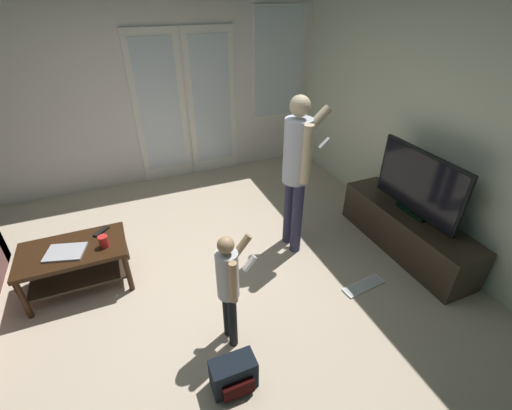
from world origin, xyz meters
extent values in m
cube|color=#C9B399|center=(0.00, 0.00, -0.01)|extent=(5.41, 5.23, 0.02)
cube|color=silver|center=(0.00, 2.58, 1.36)|extent=(5.41, 0.06, 2.71)
cube|color=white|center=(0.32, 2.54, 1.01)|extent=(0.71, 0.02, 2.09)
cube|color=silver|center=(0.32, 2.53, 1.06)|extent=(0.55, 0.01, 1.79)
cube|color=white|center=(1.06, 2.54, 1.01)|extent=(0.71, 0.02, 2.09)
cube|color=silver|center=(1.06, 2.53, 1.06)|extent=(0.55, 0.01, 1.79)
cube|color=white|center=(2.11, 2.54, 1.50)|extent=(0.81, 0.02, 1.56)
cube|color=silver|center=(2.11, 2.53, 1.50)|extent=(0.75, 0.01, 1.50)
cube|color=silver|center=(2.68, 0.00, 1.36)|extent=(0.06, 5.23, 2.71)
cube|color=#311C0D|center=(-0.89, 0.55, 0.43)|extent=(0.93, 0.55, 0.04)
cube|color=#302318|center=(-0.89, 0.55, 0.16)|extent=(0.85, 0.47, 0.02)
cylinder|color=#311C0D|center=(-1.32, 0.31, 0.21)|extent=(0.05, 0.05, 0.41)
cylinder|color=#311C0D|center=(-0.47, 0.31, 0.21)|extent=(0.05, 0.05, 0.41)
cylinder|color=#311C0D|center=(-1.32, 0.79, 0.21)|extent=(0.05, 0.05, 0.41)
cylinder|color=#311C0D|center=(-0.47, 0.79, 0.21)|extent=(0.05, 0.05, 0.41)
cube|color=#33271C|center=(2.37, -0.18, 0.23)|extent=(0.45, 1.62, 0.46)
cube|color=black|center=(2.37, -0.98, 0.25)|extent=(0.38, 0.02, 0.26)
cube|color=black|center=(2.37, -0.18, 0.48)|extent=(0.08, 0.37, 0.04)
cube|color=black|center=(2.37, -0.18, 0.82)|extent=(0.04, 1.06, 0.65)
cube|color=black|center=(2.35, -0.18, 0.82)|extent=(0.00, 1.01, 0.60)
cylinder|color=#32304E|center=(1.26, 0.25, 0.41)|extent=(0.11, 0.11, 0.81)
cylinder|color=#32304E|center=(1.26, 0.42, 0.41)|extent=(0.11, 0.11, 0.81)
cylinder|color=silver|center=(1.26, 0.34, 1.13)|extent=(0.27, 0.27, 0.64)
sphere|color=#CFB58F|center=(1.26, 0.34, 1.57)|extent=(0.19, 0.19, 0.19)
cylinder|color=#CFB58F|center=(1.26, 0.16, 1.17)|extent=(0.09, 0.09, 0.57)
cylinder|color=#CFB58F|center=(1.47, 0.52, 1.27)|extent=(0.49, 0.10, 0.44)
cube|color=white|center=(1.68, 0.52, 1.08)|extent=(0.13, 0.04, 0.11)
cylinder|color=black|center=(0.24, -0.63, 0.25)|extent=(0.07, 0.07, 0.51)
cylinder|color=black|center=(0.23, -0.52, 0.25)|extent=(0.07, 0.07, 0.51)
cylinder|color=silver|center=(0.23, -0.57, 0.71)|extent=(0.17, 0.17, 0.40)
sphere|color=tan|center=(0.23, -0.57, 0.98)|extent=(0.12, 0.12, 0.12)
cylinder|color=tan|center=(0.24, -0.68, 0.73)|extent=(0.06, 0.06, 0.35)
cylinder|color=tan|center=(0.34, -0.45, 0.77)|extent=(0.28, 0.07, 0.31)
cube|color=white|center=(0.45, -0.45, 0.64)|extent=(0.12, 0.05, 0.13)
cube|color=black|center=(0.12, -0.96, 0.13)|extent=(0.32, 0.17, 0.26)
cube|color=black|center=(0.12, -1.06, 0.10)|extent=(0.23, 0.04, 0.13)
cube|color=white|center=(1.61, -0.51, 0.01)|extent=(0.45, 0.18, 0.02)
cube|color=silver|center=(1.61, -0.51, 0.02)|extent=(0.40, 0.14, 0.00)
cube|color=#B1AFB4|center=(-0.94, 0.50, 0.46)|extent=(0.38, 0.32, 0.02)
cylinder|color=red|center=(-0.61, 0.47, 0.51)|extent=(0.09, 0.09, 0.11)
cube|color=black|center=(-0.63, 0.71, 0.46)|extent=(0.16, 0.16, 0.02)
camera|label=1|loc=(-0.29, -2.36, 2.46)|focal=24.40mm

